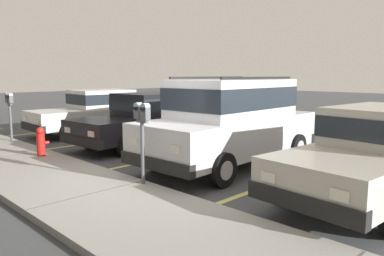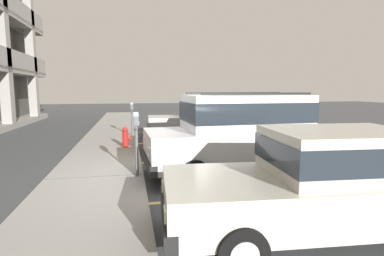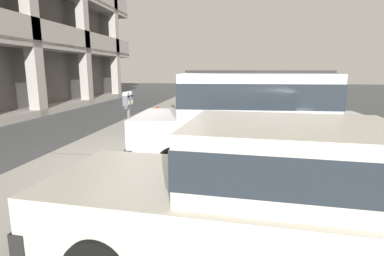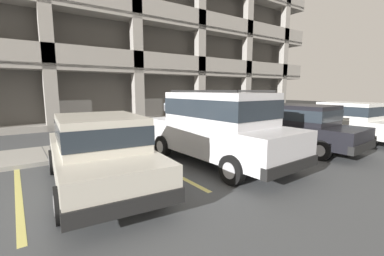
% 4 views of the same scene
% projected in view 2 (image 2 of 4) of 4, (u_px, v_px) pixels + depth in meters
% --- Properties ---
extents(ground_plane, '(80.00, 80.00, 0.10)m').
position_uv_depth(ground_plane, '(152.00, 180.00, 7.12)').
color(ground_plane, '#444749').
extents(sidewalk, '(40.00, 2.20, 0.12)m').
position_uv_depth(sidewalk, '(95.00, 179.00, 6.84)').
color(sidewalk, '#9E9B93').
rests_on(sidewalk, ground_plane).
extents(parking_stall_lines, '(12.79, 4.80, 0.01)m').
position_uv_depth(parking_stall_lines, '(195.00, 160.00, 8.93)').
color(parking_stall_lines, '#DBD16B').
rests_on(parking_stall_lines, ground_plane).
extents(silver_suv, '(2.15, 4.85, 2.03)m').
position_uv_depth(silver_suv, '(244.00, 131.00, 7.36)').
color(silver_suv, silver).
rests_on(silver_suv, ground_plane).
extents(red_sedan, '(2.09, 4.61, 1.54)m').
position_uv_depth(red_sedan, '(327.00, 180.00, 4.26)').
color(red_sedan, beige).
rests_on(red_sedan, ground_plane).
extents(dark_hatchback, '(2.06, 4.59, 1.54)m').
position_uv_depth(dark_hatchback, '(214.00, 126.00, 10.71)').
color(dark_hatchback, black).
rests_on(dark_hatchback, ground_plane).
extents(blue_coupe, '(1.98, 4.55, 1.54)m').
position_uv_depth(blue_coupe, '(199.00, 118.00, 13.73)').
color(blue_coupe, silver).
rests_on(blue_coupe, ground_plane).
extents(parking_meter_near, '(0.35, 0.12, 1.47)m').
position_uv_depth(parking_meter_near, '(136.00, 129.00, 6.75)').
color(parking_meter_near, '#595B60').
rests_on(parking_meter_near, sidewalk).
extents(parking_meter_far, '(0.35, 0.12, 1.43)m').
position_uv_depth(parking_meter_far, '(132.00, 111.00, 12.90)').
color(parking_meter_far, '#595B60').
rests_on(parking_meter_far, sidewalk).
extents(fire_hydrant, '(0.30, 0.30, 0.70)m').
position_uv_depth(fire_hydrant, '(125.00, 137.00, 10.32)').
color(fire_hydrant, red).
rests_on(fire_hydrant, sidewalk).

